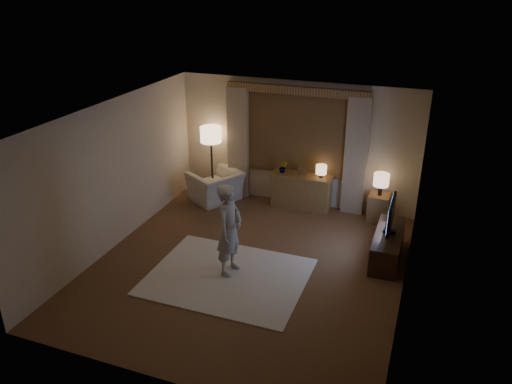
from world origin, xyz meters
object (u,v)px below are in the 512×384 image
at_px(tv_stand, 388,246).
at_px(person, 229,230).
at_px(sideboard, 301,192).
at_px(armchair, 216,186).
at_px(side_table, 378,208).

distance_m(tv_stand, person, 2.77).
xyz_separation_m(sideboard, armchair, (-1.81, -0.28, -0.02)).
xyz_separation_m(side_table, tv_stand, (0.35, -1.39, -0.03)).
height_order(side_table, person, person).
bearing_deg(side_table, sideboard, 178.20).
distance_m(side_table, person, 3.43).
xyz_separation_m(tv_stand, person, (-2.36, -1.34, 0.54)).
relative_size(sideboard, tv_stand, 0.86).
bearing_deg(sideboard, person, -98.51).
bearing_deg(tv_stand, person, -150.30).
height_order(sideboard, armchair, sideboard).
bearing_deg(person, tv_stand, -55.47).
height_order(sideboard, tv_stand, sideboard).
relative_size(side_table, person, 0.36).
bearing_deg(sideboard, armchair, -171.09).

